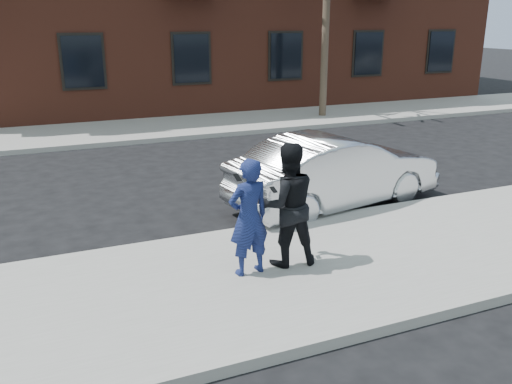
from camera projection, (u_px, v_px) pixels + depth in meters
name	position (u px, v px, depth m)	size (l,w,h in m)	color
ground	(415.00, 247.00, 8.91)	(100.00, 100.00, 0.00)	black
near_sidewalk	(426.00, 248.00, 8.67)	(50.00, 3.50, 0.15)	gray
near_curb	(363.00, 213.00, 10.24)	(50.00, 0.10, 0.15)	#999691
far_sidewalk	(205.00, 125.00, 18.75)	(50.00, 3.50, 0.15)	gray
far_curb	(223.00, 135.00, 17.17)	(50.00, 0.10, 0.15)	#999691
silver_sedan	(335.00, 171.00, 10.64)	(1.53, 4.40, 1.45)	#B7BABF
man_hoodie	(249.00, 217.00, 7.42)	(0.66, 0.52, 1.67)	navy
man_peacoat	(287.00, 205.00, 7.71)	(0.96, 0.79, 1.81)	black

